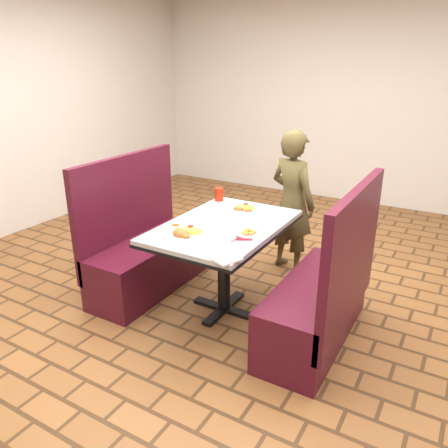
{
  "coord_description": "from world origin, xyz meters",
  "views": [
    {
      "loc": [
        1.56,
        -2.67,
        1.91
      ],
      "look_at": [
        0.0,
        0.0,
        0.75
      ],
      "focal_mm": 35.0,
      "sensor_mm": 36.0,
      "label": 1
    }
  ],
  "objects_px": {
    "booth_bench_right": "(322,300)",
    "far_dinner_plate": "(244,208)",
    "red_tumbler": "(219,194)",
    "dining_table": "(224,236)",
    "near_dinner_plate": "(186,231)",
    "diner_person": "(292,202)",
    "plantain_plate": "(249,233)",
    "booth_bench_left": "(145,253)"
  },
  "relations": [
    {
      "from": "booth_bench_right",
      "to": "far_dinner_plate",
      "type": "xyz_separation_m",
      "value": [
        -0.81,
        0.36,
        0.44
      ]
    },
    {
      "from": "diner_person",
      "to": "red_tumbler",
      "type": "relative_size",
      "value": 11.87
    },
    {
      "from": "dining_table",
      "to": "diner_person",
      "type": "xyz_separation_m",
      "value": [
        0.16,
        0.99,
        0.02
      ]
    },
    {
      "from": "diner_person",
      "to": "far_dinner_plate",
      "type": "bearing_deg",
      "value": 94.39
    },
    {
      "from": "booth_bench_left",
      "to": "booth_bench_right",
      "type": "relative_size",
      "value": 1.0
    },
    {
      "from": "dining_table",
      "to": "plantain_plate",
      "type": "height_order",
      "value": "plantain_plate"
    },
    {
      "from": "booth_bench_left",
      "to": "far_dinner_plate",
      "type": "relative_size",
      "value": 4.54
    },
    {
      "from": "diner_person",
      "to": "far_dinner_plate",
      "type": "relative_size",
      "value": 5.1
    },
    {
      "from": "far_dinner_plate",
      "to": "near_dinner_plate",
      "type": "bearing_deg",
      "value": -98.37
    },
    {
      "from": "dining_table",
      "to": "booth_bench_right",
      "type": "distance_m",
      "value": 0.86
    },
    {
      "from": "booth_bench_right",
      "to": "far_dinner_plate",
      "type": "bearing_deg",
      "value": 156.0
    },
    {
      "from": "near_dinner_plate",
      "to": "diner_person",
      "type": "bearing_deg",
      "value": 78.14
    },
    {
      "from": "booth_bench_right",
      "to": "diner_person",
      "type": "xyz_separation_m",
      "value": [
        -0.64,
        0.99,
        0.34
      ]
    },
    {
      "from": "diner_person",
      "to": "red_tumbler",
      "type": "distance_m",
      "value": 0.71
    },
    {
      "from": "dining_table",
      "to": "near_dinner_plate",
      "type": "bearing_deg",
      "value": -109.59
    },
    {
      "from": "diner_person",
      "to": "plantain_plate",
      "type": "distance_m",
      "value": 1.09
    },
    {
      "from": "dining_table",
      "to": "far_dinner_plate",
      "type": "bearing_deg",
      "value": 92.45
    },
    {
      "from": "booth_bench_right",
      "to": "near_dinner_plate",
      "type": "distance_m",
      "value": 1.07
    },
    {
      "from": "booth_bench_right",
      "to": "far_dinner_plate",
      "type": "distance_m",
      "value": 1.0
    },
    {
      "from": "red_tumbler",
      "to": "far_dinner_plate",
      "type": "bearing_deg",
      "value": -21.73
    },
    {
      "from": "booth_bench_right",
      "to": "near_dinner_plate",
      "type": "relative_size",
      "value": 4.06
    },
    {
      "from": "booth_bench_right",
      "to": "diner_person",
      "type": "height_order",
      "value": "diner_person"
    },
    {
      "from": "red_tumbler",
      "to": "dining_table",
      "type": "bearing_deg",
      "value": -55.56
    },
    {
      "from": "booth_bench_left",
      "to": "red_tumbler",
      "type": "height_order",
      "value": "booth_bench_left"
    },
    {
      "from": "dining_table",
      "to": "near_dinner_plate",
      "type": "height_order",
      "value": "near_dinner_plate"
    },
    {
      "from": "near_dinner_plate",
      "to": "far_dinner_plate",
      "type": "bearing_deg",
      "value": 81.63
    },
    {
      "from": "dining_table",
      "to": "diner_person",
      "type": "distance_m",
      "value": 1.0
    },
    {
      "from": "near_dinner_plate",
      "to": "far_dinner_plate",
      "type": "distance_m",
      "value": 0.7
    },
    {
      "from": "red_tumbler",
      "to": "booth_bench_right",
      "type": "bearing_deg",
      "value": -23.37
    },
    {
      "from": "near_dinner_plate",
      "to": "booth_bench_right",
      "type": "bearing_deg",
      "value": 19.8
    },
    {
      "from": "diner_person",
      "to": "near_dinner_plate",
      "type": "relative_size",
      "value": 4.56
    },
    {
      "from": "booth_bench_right",
      "to": "plantain_plate",
      "type": "height_order",
      "value": "booth_bench_right"
    },
    {
      "from": "diner_person",
      "to": "near_dinner_plate",
      "type": "bearing_deg",
      "value": 98.15
    },
    {
      "from": "dining_table",
      "to": "red_tumbler",
      "type": "relative_size",
      "value": 10.67
    },
    {
      "from": "far_dinner_plate",
      "to": "red_tumbler",
      "type": "height_order",
      "value": "red_tumbler"
    },
    {
      "from": "diner_person",
      "to": "near_dinner_plate",
      "type": "height_order",
      "value": "diner_person"
    },
    {
      "from": "plantain_plate",
      "to": "dining_table",
      "type": "bearing_deg",
      "value": 160.05
    },
    {
      "from": "booth_bench_left",
      "to": "plantain_plate",
      "type": "relative_size",
      "value": 6.62
    },
    {
      "from": "near_dinner_plate",
      "to": "plantain_plate",
      "type": "height_order",
      "value": "near_dinner_plate"
    },
    {
      "from": "plantain_plate",
      "to": "booth_bench_right",
      "type": "bearing_deg",
      "value": 9.94
    },
    {
      "from": "diner_person",
      "to": "red_tumbler",
      "type": "height_order",
      "value": "diner_person"
    },
    {
      "from": "dining_table",
      "to": "near_dinner_plate",
      "type": "xyz_separation_m",
      "value": [
        -0.12,
        -0.33,
        0.13
      ]
    }
  ]
}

